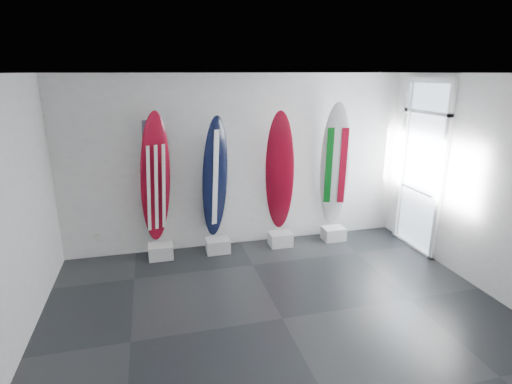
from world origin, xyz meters
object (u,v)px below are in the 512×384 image
object	(u,v)px
surfboard_usa	(156,179)
surfboard_navy	(215,179)
surfboard_italy	(335,166)
surfboard_swiss	(280,173)

from	to	relation	value
surfboard_usa	surfboard_navy	distance (m)	0.97
surfboard_usa	surfboard_italy	distance (m)	3.14
surfboard_usa	surfboard_swiss	xyz separation A→B (m)	(2.10, 0.00, -0.02)
surfboard_navy	surfboard_usa	bearing A→B (deg)	158.79
surfboard_navy	surfboard_swiss	bearing A→B (deg)	-21.21
surfboard_swiss	surfboard_usa	bearing A→B (deg)	-162.45
surfboard_italy	surfboard_navy	bearing A→B (deg)	-161.27
surfboard_usa	surfboard_italy	xyz separation A→B (m)	(3.14, 0.00, 0.04)
surfboard_navy	surfboard_swiss	world-z (taller)	surfboard_swiss
surfboard_swiss	surfboard_italy	distance (m)	1.04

